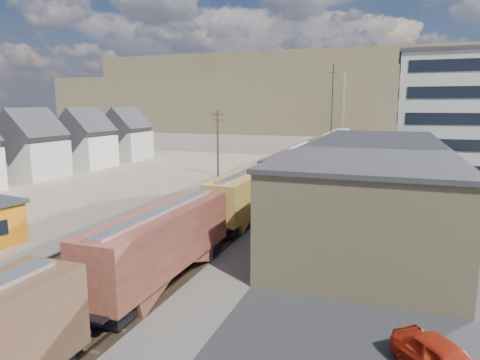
% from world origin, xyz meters
% --- Properties ---
extents(ground, '(300.00, 300.00, 0.00)m').
position_xyz_m(ground, '(0.00, 0.00, 0.00)').
color(ground, '#6B6356').
rests_on(ground, ground).
extents(ballast_bed, '(18.00, 200.00, 0.06)m').
position_xyz_m(ballast_bed, '(0.00, 50.00, 0.03)').
color(ballast_bed, '#4C4742').
rests_on(ballast_bed, ground).
extents(dirt_yard, '(24.00, 180.00, 0.03)m').
position_xyz_m(dirt_yard, '(-20.00, 40.00, 0.01)').
color(dirt_yard, '#83705A').
rests_on(dirt_yard, ground).
extents(asphalt_lot, '(26.00, 120.00, 0.04)m').
position_xyz_m(asphalt_lot, '(22.00, 35.00, 0.02)').
color(asphalt_lot, '#232326').
rests_on(asphalt_lot, ground).
extents(rail_tracks, '(11.40, 200.00, 0.24)m').
position_xyz_m(rail_tracks, '(-0.55, 50.00, 0.11)').
color(rail_tracks, black).
rests_on(rail_tracks, ground).
extents(freight_train, '(3.00, 119.74, 4.46)m').
position_xyz_m(freight_train, '(3.80, 41.74, 2.79)').
color(freight_train, black).
rests_on(freight_train, ground).
extents(warehouse, '(12.40, 40.40, 7.25)m').
position_xyz_m(warehouse, '(14.98, 25.00, 3.65)').
color(warehouse, tan).
rests_on(warehouse, ground).
extents(office_tower, '(22.60, 18.60, 18.45)m').
position_xyz_m(office_tower, '(27.95, 54.95, 9.26)').
color(office_tower, '#9E998E').
rests_on(office_tower, ground).
extents(utility_pole_north, '(2.20, 0.32, 10.00)m').
position_xyz_m(utility_pole_north, '(-8.50, 42.00, 5.30)').
color(utility_pole_north, '#382619').
rests_on(utility_pole_north, ground).
extents(radio_mast, '(1.20, 0.16, 18.00)m').
position_xyz_m(radio_mast, '(6.00, 60.00, 9.12)').
color(radio_mast, black).
rests_on(radio_mast, ground).
extents(hills_north, '(265.00, 80.00, 32.00)m').
position_xyz_m(hills_north, '(0.17, 167.92, 14.10)').
color(hills_north, brown).
rests_on(hills_north, ground).
extents(parked_car_blue, '(5.96, 5.29, 1.53)m').
position_xyz_m(parked_car_blue, '(23.21, 45.67, 0.77)').
color(parked_car_blue, navy).
rests_on(parked_car_blue, ground).
extents(parked_car_far, '(3.16, 4.92, 1.56)m').
position_xyz_m(parked_car_far, '(26.09, 57.09, 0.78)').
color(parked_car_far, silver).
rests_on(parked_car_far, ground).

